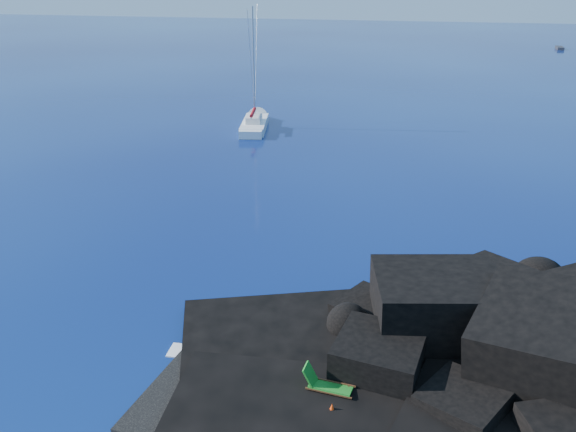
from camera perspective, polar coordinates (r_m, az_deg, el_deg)
name	(u,v)px	position (r m, az deg, el deg)	size (l,w,h in m)	color
ground	(143,396)	(21.62, -14.52, -17.28)	(400.00, 400.00, 0.00)	#04063E
headland	(520,402)	(22.29, 22.52, -17.10)	(24.00, 24.00, 3.60)	black
beach	(268,409)	(20.53, -2.05, -18.96)	(8.50, 6.00, 0.70)	black
surf_foam	(310,337)	(23.85, 2.24, -12.15)	(10.00, 8.00, 0.06)	white
sailboat	(255,128)	(56.58, -3.40, 8.87)	(2.30, 10.97, 11.50)	white
deck_chair	(331,382)	(20.15, 4.36, -16.48)	(1.69, 0.74, 1.16)	#1B7D21
towel	(324,425)	(19.43, 3.70, -20.43)	(1.89, 0.90, 0.05)	silver
sunbather	(324,422)	(19.34, 3.71, -20.15)	(1.58, 0.39, 0.21)	tan
marker_cone	(332,410)	(19.63, 4.48, -19.03)	(0.33, 0.33, 0.50)	#FF420D
distant_boat_a	(559,49)	(136.72, 25.86, 15.00)	(1.30, 4.18, 0.56)	#27272C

